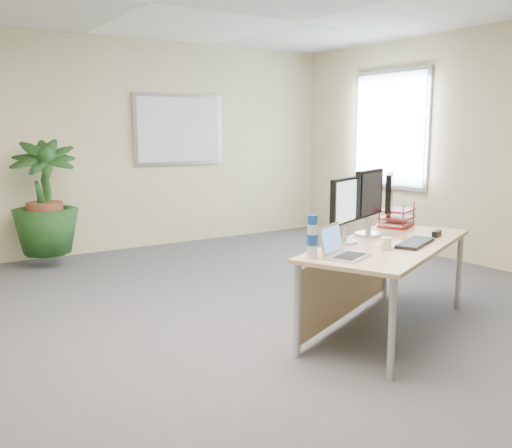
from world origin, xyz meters
TOP-DOWN VIEW (x-y plane):
  - floor at (0.00, 0.00)m, footprint 8.00×8.00m
  - back_wall at (0.00, 4.00)m, footprint 7.00×0.04m
  - whiteboard at (1.20, 3.97)m, footprint 1.30×0.04m
  - window at (3.47, 2.30)m, footprint 0.04×1.30m
  - desk at (0.96, 0.00)m, footprint 1.97×1.44m
  - floor_plant at (-0.69, 3.55)m, footprint 1.03×1.03m
  - monitor_left at (0.71, 0.10)m, footprint 0.43×0.22m
  - monitor_right at (1.08, 0.22)m, footprint 0.46×0.24m
  - monitor_dark at (1.53, 0.44)m, footprint 0.35×0.31m
  - laptop at (0.36, -0.25)m, footprint 0.38×0.37m
  - keyboard at (1.12, -0.24)m, footprint 0.50×0.34m
  - coffee_mug at (0.79, -0.25)m, footprint 0.12×0.08m
  - spiral_notebook at (0.98, -0.14)m, footprint 0.35×0.31m
  - orange_pen at (0.96, -0.09)m, footprint 0.12×0.10m
  - yellow_highlighter at (1.18, -0.06)m, footprint 0.12×0.08m
  - water_bottle at (0.18, -0.17)m, footprint 0.08×0.08m
  - letter_tray at (1.59, 0.40)m, footprint 0.39×0.35m
  - stapler at (1.51, -0.12)m, footprint 0.15×0.10m

SIDE VIEW (x-z plane):
  - floor at x=0.00m, z-range 0.00..0.00m
  - desk at x=0.96m, z-range 0.20..0.90m
  - spiral_notebook at x=0.98m, z-range 0.70..0.71m
  - yellow_highlighter at x=1.18m, z-range 0.70..0.72m
  - keyboard at x=1.12m, z-range 0.70..0.73m
  - orange_pen at x=0.96m, z-range 0.71..0.72m
  - stapler at x=1.51m, z-range 0.70..0.75m
  - coffee_mug at x=0.79m, z-range 0.70..0.79m
  - floor_plant at x=-0.69m, z-range 0.00..1.50m
  - laptop at x=0.36m, z-range 0.65..0.86m
  - letter_tray at x=1.59m, z-range 0.69..0.84m
  - water_bottle at x=0.18m, z-range 0.69..0.99m
  - monitor_dark at x=1.53m, z-range 0.73..1.21m
  - monitor_left at x=0.71m, z-range 0.74..1.23m
  - monitor_right at x=1.08m, z-range 0.74..1.28m
  - back_wall at x=0.00m, z-range 0.00..2.70m
  - whiteboard at x=1.20m, z-range 1.07..2.02m
  - window at x=3.47m, z-range 0.77..2.33m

